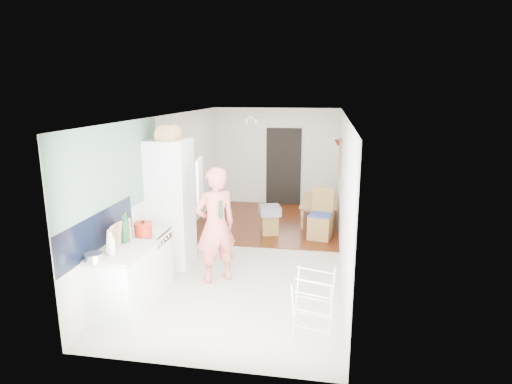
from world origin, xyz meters
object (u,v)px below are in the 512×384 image
(drying_rack, at_px, (313,309))
(dining_table, at_px, (320,213))
(dining_chair, at_px, (320,214))
(stool, at_px, (270,224))
(person, at_px, (215,215))

(drying_rack, bearing_deg, dining_table, 106.00)
(dining_chair, bearing_deg, stool, -174.53)
(dining_chair, height_order, drying_rack, dining_chair)
(dining_table, bearing_deg, dining_chair, -177.35)
(dining_chair, relative_size, stool, 2.38)
(dining_chair, bearing_deg, drying_rack, -79.10)
(dining_table, bearing_deg, stool, 136.98)
(dining_chair, xyz_separation_m, drying_rack, (-0.00, -3.72, -0.08))
(dining_table, distance_m, drying_rack, 4.85)
(person, distance_m, drying_rack, 2.24)
(person, distance_m, dining_table, 3.80)
(person, xyz_separation_m, drying_rack, (1.56, -1.48, -0.64))
(stool, xyz_separation_m, drying_rack, (1.03, -3.82, 0.22))
(drying_rack, bearing_deg, stool, 121.03)
(person, xyz_separation_m, dining_table, (1.55, 3.36, -0.86))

